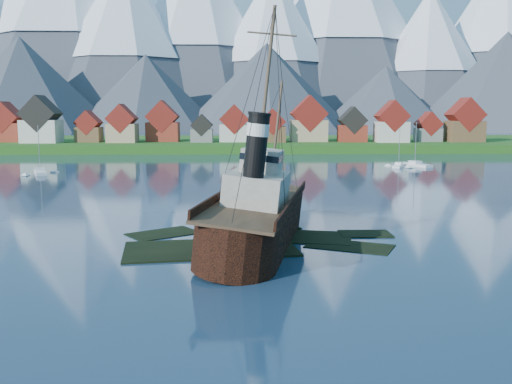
{
  "coord_description": "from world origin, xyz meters",
  "views": [
    {
      "loc": [
        0.2,
        -60.84,
        14.57
      ],
      "look_at": [
        2.04,
        6.0,
        5.0
      ],
      "focal_mm": 40.0,
      "sensor_mm": 36.0,
      "label": 1
    }
  ],
  "objects_px": {
    "sailboat_d": "(399,166)",
    "sailboat_e": "(415,165)",
    "sailboat_c": "(40,173)",
    "tugboat_wreck": "(254,213)"
  },
  "relations": [
    {
      "from": "tugboat_wreck",
      "to": "sailboat_e",
      "type": "height_order",
      "value": "tugboat_wreck"
    },
    {
      "from": "sailboat_c",
      "to": "sailboat_d",
      "type": "height_order",
      "value": "sailboat_c"
    },
    {
      "from": "sailboat_c",
      "to": "sailboat_d",
      "type": "xyz_separation_m",
      "value": [
        87.65,
        13.87,
        -0.02
      ]
    },
    {
      "from": "tugboat_wreck",
      "to": "sailboat_d",
      "type": "bearing_deg",
      "value": 75.99
    },
    {
      "from": "sailboat_d",
      "to": "sailboat_e",
      "type": "distance_m",
      "value": 5.37
    },
    {
      "from": "sailboat_d",
      "to": "sailboat_c",
      "type": "bearing_deg",
      "value": -144.75
    },
    {
      "from": "sailboat_d",
      "to": "sailboat_e",
      "type": "bearing_deg",
      "value": 50.22
    },
    {
      "from": "tugboat_wreck",
      "to": "sailboat_c",
      "type": "height_order",
      "value": "tugboat_wreck"
    },
    {
      "from": "tugboat_wreck",
      "to": "sailboat_d",
      "type": "xyz_separation_m",
      "value": [
        39.74,
        84.12,
        -3.04
      ]
    },
    {
      "from": "tugboat_wreck",
      "to": "sailboat_c",
      "type": "distance_m",
      "value": 85.08
    }
  ]
}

